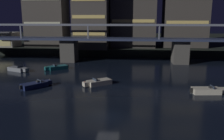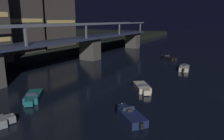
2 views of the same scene
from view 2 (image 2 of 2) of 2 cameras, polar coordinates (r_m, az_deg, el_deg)
river_bridge at (r=45.04m, az=-16.11°, el=5.27°), size 88.56×6.40×9.38m
speedboat_near_left at (r=46.51m, az=18.99°, el=0.52°), size 5.23×2.24×1.16m
speedboat_near_center at (r=57.33m, az=15.10°, el=3.12°), size 3.92×4.73×1.16m
speedboat_near_right at (r=22.64m, az=5.12°, el=-12.32°), size 4.19×4.56×1.16m
speedboat_mid_left at (r=29.62m, az=-20.55°, el=-6.81°), size 4.67×4.03×1.16m
speedboat_mid_center at (r=31.75m, az=8.18°, el=-4.71°), size 4.68×4.02×1.16m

